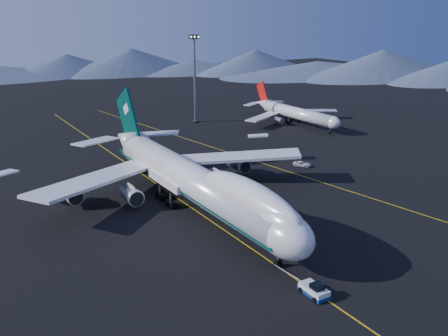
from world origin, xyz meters
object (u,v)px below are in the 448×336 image
boeing_747 (192,180)px  second_jet (294,113)px  service_van (302,164)px  pushback_tug (314,291)px  floodlight_mast (195,79)px

boeing_747 → second_jet: (65.14, 50.58, -2.08)m
boeing_747 → service_van: (35.54, 10.78, -5.21)m
pushback_tug → service_van: size_ratio=1.00×
pushback_tug → service_van: (36.15, 45.94, 0.01)m
boeing_747 → floodlight_mast: bearing=61.6°
boeing_747 → floodlight_mast: 80.67m
service_van → floodlight_mast: bearing=50.6°
boeing_747 → pushback_tug: size_ratio=16.69×
pushback_tug → floodlight_mast: 113.44m
pushback_tug → floodlight_mast: bearing=70.3°
boeing_747 → second_jet: boeing_747 is taller
boeing_747 → floodlight_mast: floodlight_mast is taller
second_jet → floodlight_mast: (-27.00, 19.95, 10.94)m
boeing_747 → second_jet: 82.50m
pushback_tug → second_jet: 108.09m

